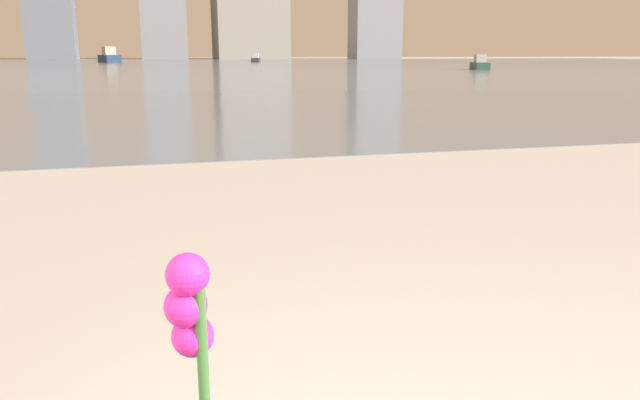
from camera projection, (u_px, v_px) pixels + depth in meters
harbor_water at (153, 65)px, 58.42m from camera, size 180.00×110.00×0.01m
harbor_boat_0 at (480, 64)px, 44.20m from camera, size 1.76×2.92×1.03m
harbor_boat_2 at (109, 57)px, 76.44m from camera, size 3.04×5.32×1.89m
harbor_boat_4 at (256, 59)px, 79.02m from camera, size 1.65×2.97×1.06m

